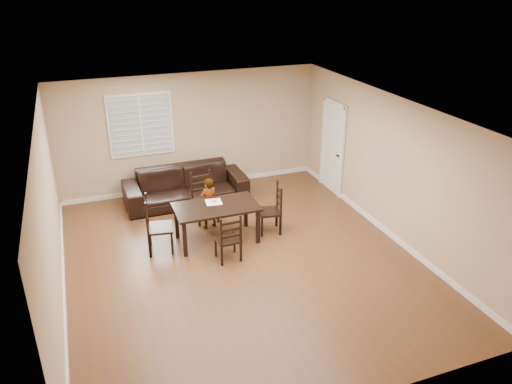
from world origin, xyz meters
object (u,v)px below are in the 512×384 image
(dining_table, at_px, (216,210))
(donut, at_px, (215,201))
(chair_near, at_px, (203,198))
(chair_right, at_px, (276,210))
(sofa, at_px, (186,186))
(chair_left, at_px, (152,227))
(child, at_px, (209,203))
(chair_far, at_px, (230,241))

(dining_table, distance_m, donut, 0.21)
(dining_table, bearing_deg, chair_near, 90.71)
(chair_right, relative_size, sofa, 0.37)
(chair_left, xyz_separation_m, child, (1.20, 0.53, 0.04))
(child, relative_size, sofa, 0.40)
(donut, bearing_deg, chair_far, -91.24)
(dining_table, height_order, chair_right, chair_right)
(chair_left, relative_size, chair_right, 1.09)
(chair_right, bearing_deg, chair_far, -44.82)
(chair_near, relative_size, chair_right, 1.03)
(sofa, bearing_deg, child, -84.19)
(chair_near, bearing_deg, chair_far, -95.11)
(chair_far, relative_size, chair_right, 0.92)
(dining_table, xyz_separation_m, donut, (0.02, 0.17, 0.11))
(chair_left, height_order, sofa, chair_left)
(dining_table, height_order, chair_left, chair_left)
(chair_right, bearing_deg, sofa, -133.72)
(dining_table, distance_m, sofa, 1.92)
(chair_right, bearing_deg, child, -105.14)
(chair_far, height_order, sofa, chair_far)
(chair_far, bearing_deg, chair_left, -37.84)
(dining_table, distance_m, chair_near, 1.01)
(chair_far, height_order, donut, chair_far)
(dining_table, xyz_separation_m, chair_left, (-1.20, 0.03, -0.15))
(chair_far, distance_m, chair_right, 1.43)
(chair_left, relative_size, donut, 10.70)
(chair_left, relative_size, sofa, 0.41)
(chair_far, distance_m, child, 1.39)
(chair_left, relative_size, child, 1.02)
(chair_near, height_order, sofa, chair_near)
(chair_far, distance_m, donut, 1.05)
(chair_near, distance_m, child, 0.44)
(donut, bearing_deg, chair_near, 91.76)
(sofa, bearing_deg, chair_far, -87.63)
(chair_far, bearing_deg, chair_near, -92.36)
(chair_right, bearing_deg, chair_left, -79.87)
(chair_far, bearing_deg, sofa, -89.35)
(dining_table, xyz_separation_m, sofa, (-0.15, 1.90, -0.25))
(chair_far, bearing_deg, chair_right, -148.92)
(chair_left, xyz_separation_m, chair_right, (2.39, -0.06, -0.04))
(chair_right, distance_m, child, 1.33)
(chair_near, distance_m, chair_right, 1.58)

